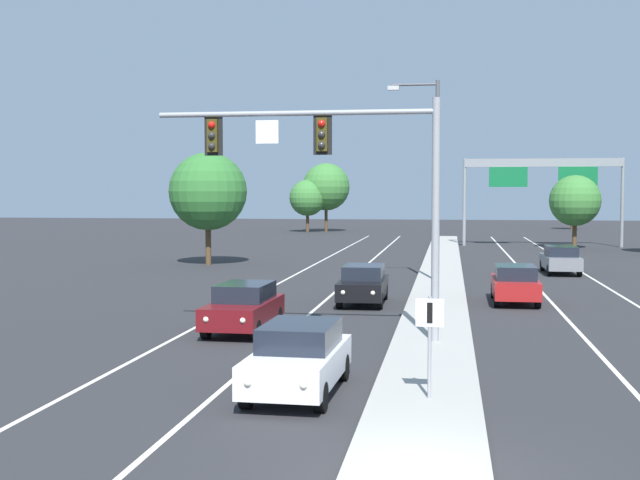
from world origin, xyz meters
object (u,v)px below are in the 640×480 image
tree_far_right_c (572,204)px  tree_far_right_b (575,201)px  car_receding_red (515,283)px  tree_far_left_b (326,187)px  median_sign_post (430,332)px  car_oncoming_darkred (244,307)px  tree_far_left_c (308,198)px  street_lamp_median (432,168)px  highway_sign_gantry (543,174)px  overhead_signal_mast (342,165)px  tree_far_left_a (208,192)px  car_oncoming_black (363,284)px  car_oncoming_white (299,357)px  car_receding_grey (561,259)px

tree_far_right_c → tree_far_right_b: bearing=-97.6°
car_receding_red → tree_far_left_b: 64.21m
median_sign_post → car_oncoming_darkred: bearing=125.8°
tree_far_left_c → tree_far_right_b: tree_far_left_c is taller
street_lamp_median → highway_sign_gantry: bearing=74.3°
overhead_signal_mast → tree_far_left_a: overhead_signal_mast is taller
car_oncoming_black → tree_far_right_b: size_ratio=0.75×
car_oncoming_black → tree_far_left_c: (-12.83, 61.46, 3.15)m
highway_sign_gantry → tree_far_left_b: 32.64m
overhead_signal_mast → car_oncoming_black: size_ratio=1.91×
car_oncoming_white → highway_sign_gantry: (11.08, 54.45, 5.34)m
car_oncoming_black → tree_far_right_b: tree_far_right_b is taller
car_oncoming_white → car_receding_red: same height
car_oncoming_white → car_oncoming_darkred: same height
car_oncoming_darkred → tree_far_left_a: size_ratio=0.63×
car_oncoming_black → tree_far_right_c: tree_far_right_c is taller
tree_far_right_b → car_receding_grey: bearing=-100.0°
tree_far_left_a → car_oncoming_white: bearing=-70.2°
street_lamp_median → tree_far_right_b: bearing=68.8°
car_oncoming_black → tree_far_right_c: (18.53, 73.81, 2.35)m
car_oncoming_black → car_oncoming_darkred: bearing=-112.9°
car_oncoming_white → car_receding_red: 17.78m
highway_sign_gantry → overhead_signal_mast: bearing=-102.8°
overhead_signal_mast → median_sign_post: overhead_signal_mast is taller
highway_sign_gantry → tree_far_right_b: (2.32, -2.53, -2.25)m
tree_far_left_b → tree_far_right_b: tree_far_left_b is taller
car_oncoming_black → tree_far_left_b: bearing=99.8°
median_sign_post → tree_far_left_c: 79.27m
median_sign_post → highway_sign_gantry: bearing=81.6°
median_sign_post → car_oncoming_darkred: size_ratio=0.49×
car_oncoming_darkred → tree_far_left_a: bearing=109.0°
tree_far_left_b → tree_far_right_c: bearing=20.3°
overhead_signal_mast → car_oncoming_black: (-0.30, 9.13, -4.57)m
car_oncoming_black → tree_far_right_b: 38.93m
tree_far_left_a → overhead_signal_mast: bearing=-65.5°
overhead_signal_mast → tree_far_left_a: (-11.87, 26.07, -0.75)m
car_receding_red → median_sign_post: bearing=-100.1°
street_lamp_median → tree_far_left_b: 56.30m
median_sign_post → tree_far_left_b: tree_far_left_b is taller
tree_far_left_b → tree_far_right_b: size_ratio=1.34×
tree_far_left_a → tree_far_right_c: (30.10, 56.86, -1.46)m
car_oncoming_black → tree_far_left_c: size_ratio=0.74×
car_oncoming_black → tree_far_right_b: (13.53, 36.38, 3.10)m
median_sign_post → car_oncoming_white: 3.13m
tree_far_left_a → car_oncoming_black: bearing=-55.7°
median_sign_post → car_oncoming_black: (-3.10, 16.16, -0.77)m
car_oncoming_black → tree_far_right_c: bearing=75.9°
highway_sign_gantry → tree_far_left_b: bearing=132.6°
car_receding_grey → car_oncoming_black: bearing=-123.9°
overhead_signal_mast → median_sign_post: (2.80, -7.02, -3.80)m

